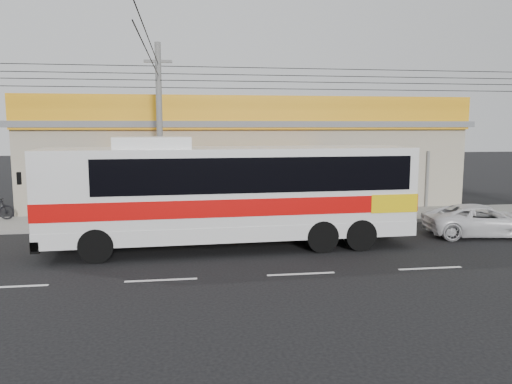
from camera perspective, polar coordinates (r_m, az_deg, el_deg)
ground at (r=17.09m, az=3.19°, el=-6.93°), size 120.00×120.00×0.00m
sidewalk at (r=22.84m, az=0.17°, el=-3.02°), size 30.00×3.20×0.15m
lane_markings at (r=14.74m, az=5.16°, el=-9.32°), size 50.00×0.12×0.01m
storefront_building at (r=28.01m, az=-1.53°, el=3.53°), size 22.60×9.20×5.70m
coach_bus at (r=17.40m, az=-2.23°, el=0.36°), size 12.77×3.10×3.91m
white_car at (r=21.35m, az=24.48°, el=-2.99°), size 4.66×2.65×1.23m
utility_pole at (r=21.43m, az=-11.10°, el=12.92°), size 34.00×14.00×7.66m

